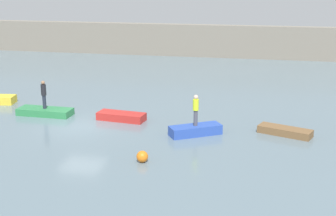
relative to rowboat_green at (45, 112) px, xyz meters
name	(u,v)px	position (x,y,z in m)	size (l,w,h in m)	color
ground_plane	(81,126)	(3.04, -1.68, -0.21)	(120.00, 120.00, 0.00)	slate
embankment_wall	(169,40)	(3.04, 24.04, 1.48)	(80.00, 1.20, 3.39)	gray
rowboat_green	(45,112)	(0.00, 0.00, 0.00)	(3.45, 1.23, 0.43)	#2D7F47
rowboat_red	(121,116)	(5.04, -0.07, 0.02)	(2.91, 1.07, 0.46)	red
rowboat_blue	(195,130)	(9.87, -1.89, 0.06)	(2.88, 0.95, 0.54)	#2B4CAD
rowboat_brown	(285,131)	(14.72, -0.87, -0.01)	(2.92, 0.94, 0.41)	brown
person_hiviz_shirt	(196,108)	(9.87, -1.89, 1.30)	(0.32, 0.32, 1.74)	#4C4C56
person_dark_shirt	(44,93)	(0.00, 0.00, 1.21)	(0.32, 0.32, 1.78)	#232838
mooring_buoy	(142,157)	(8.00, -6.35, 0.06)	(0.56, 0.56, 0.56)	orange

